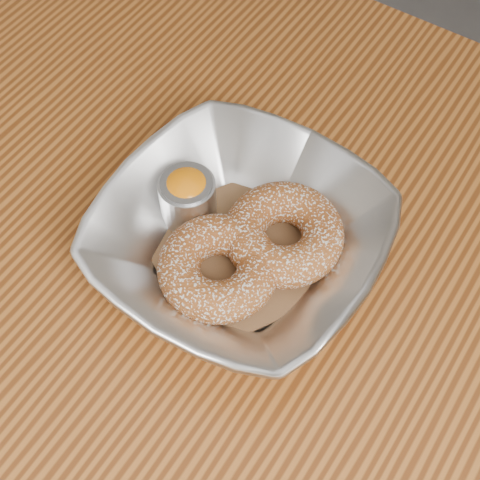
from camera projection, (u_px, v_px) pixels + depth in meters
The scene contains 6 objects.
table at pixel (323, 387), 0.69m from camera, with size 1.20×0.80×0.75m.
serving_bowl at pixel (240, 240), 0.63m from camera, with size 0.24×0.24×0.06m, color silver.
parchment at pixel (240, 253), 0.64m from camera, with size 0.14×0.14×0.00m, color brown.
donut_back at pixel (284, 234), 0.63m from camera, with size 0.10×0.10×0.04m, color brown.
donut_front at pixel (218, 268), 0.61m from camera, with size 0.10×0.10×0.04m, color brown.
ramekin at pixel (188, 196), 0.65m from camera, with size 0.05×0.05×0.05m.
Camera 1 is at (0.08, -0.26, 1.31)m, focal length 55.00 mm.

